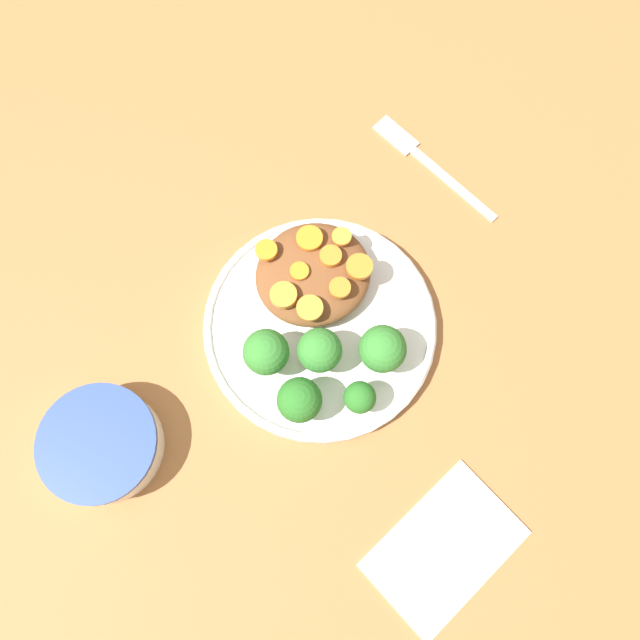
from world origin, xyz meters
The scene contains 20 objects.
ground_plane centered at (0.00, 0.00, 0.00)m, with size 4.00×4.00×0.00m, color #9E6638.
plate centered at (0.00, 0.00, 0.01)m, with size 0.25×0.25×0.02m.
dip_bowl centered at (0.25, 0.02, 0.02)m, with size 0.12×0.12×0.04m.
stew_mound centered at (-0.01, -0.05, 0.03)m, with size 0.12×0.12×0.04m, color brown.
broccoli_floret_0 centered at (0.02, 0.03, 0.05)m, with size 0.04×0.04×0.06m.
broccoli_floret_1 centered at (0.06, 0.01, 0.05)m, with size 0.05×0.05×0.06m.
broccoli_floret_2 centered at (-0.04, 0.06, 0.05)m, with size 0.05×0.05×0.06m.
broccoli_floret_3 centered at (0.05, 0.07, 0.05)m, with size 0.04×0.04×0.06m.
broccoli_floret_4 centered at (0.00, 0.09, 0.04)m, with size 0.03×0.03×0.05m.
carrot_slice_0 centered at (-0.06, -0.07, 0.05)m, with size 0.02×0.02×0.00m, color orange.
carrot_slice_1 centered at (-0.06, -0.03, 0.06)m, with size 0.03×0.03×0.01m, color orange.
carrot_slice_2 centered at (0.03, -0.03, 0.06)m, with size 0.03×0.03×0.01m, color orange.
carrot_slice_3 centered at (-0.04, -0.05, 0.06)m, with size 0.02×0.02×0.01m, color orange.
carrot_slice_4 centered at (-0.03, -0.02, 0.06)m, with size 0.02×0.02×0.01m, color orange.
carrot_slice_5 centered at (-0.02, -0.08, 0.06)m, with size 0.03×0.03×0.01m, color orange.
carrot_slice_6 centered at (0.01, -0.01, 0.06)m, with size 0.03×0.03×0.00m, color orange.
carrot_slice_7 centered at (0.00, -0.05, 0.05)m, with size 0.02×0.02×0.00m, color orange.
carrot_slice_8 centered at (0.02, -0.09, 0.06)m, with size 0.02×0.02×0.01m, color orange.
fork centered at (-0.20, -0.14, 0.00)m, with size 0.08×0.18×0.01m.
napkin centered at (-0.02, 0.25, 0.00)m, with size 0.17×0.14×0.01m.
Camera 1 is at (0.08, 0.17, 0.65)m, focal length 35.00 mm.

